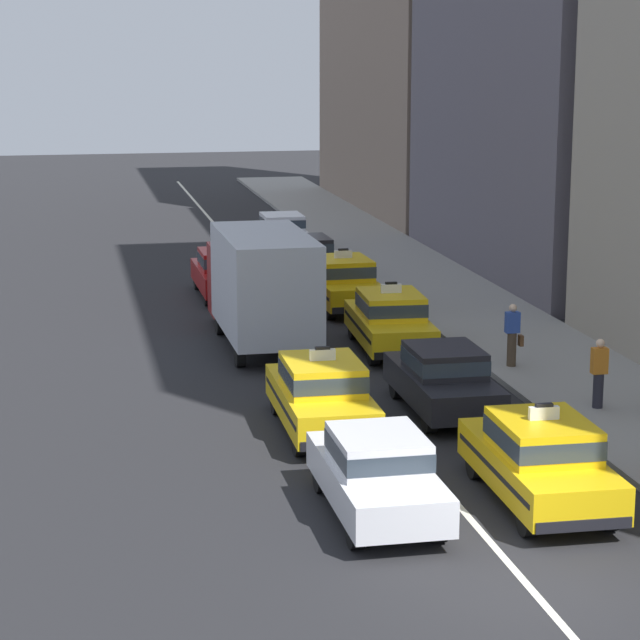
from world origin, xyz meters
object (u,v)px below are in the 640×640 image
at_px(sedan_left_nearest, 377,471).
at_px(taxi_right_fourth, 342,282).
at_px(sedan_left_fourth, 224,272).
at_px(taxi_right_third, 390,320).
at_px(box_truck_left_third, 260,283).
at_px(taxi_right_nearest, 540,458).
at_px(pedestrian_trailing, 513,335).
at_px(sedan_right_fifth, 306,257).
at_px(taxi_left_second, 322,394).
at_px(sedan_right_sixth, 282,232).
at_px(pedestrian_near_crosswalk, 599,373).
at_px(sedan_right_second, 443,378).

bearing_deg(sedan_left_nearest, taxi_right_fourth, 79.58).
distance_m(sedan_left_fourth, taxi_right_third, 9.22).
distance_m(box_truck_left_third, taxi_right_third, 3.78).
distance_m(taxi_right_nearest, pedestrian_trailing, 9.77).
height_order(sedan_left_nearest, sedan_right_fifth, same).
xyz_separation_m(sedan_left_nearest, taxi_right_fourth, (3.31, 18.01, 0.03)).
distance_m(taxi_left_second, taxi_right_nearest, 5.98).
height_order(sedan_right_sixth, pedestrian_near_crosswalk, pedestrian_near_crosswalk).
height_order(taxi_right_third, taxi_right_fourth, same).
bearing_deg(sedan_right_fifth, taxi_right_fourth, -87.68).
bearing_deg(pedestrian_near_crosswalk, box_truck_left_third, 128.11).
height_order(sedan_right_second, taxi_right_fourth, taxi_right_fourth).
xyz_separation_m(taxi_left_second, taxi_right_fourth, (3.28, 12.86, 0.00)).
height_order(box_truck_left_third, pedestrian_near_crosswalk, box_truck_left_third).
distance_m(box_truck_left_third, sedan_right_fifth, 10.00).
distance_m(taxi_right_third, pedestrian_trailing, 3.77).
height_order(taxi_left_second, sedan_right_second, taxi_left_second).
bearing_deg(taxi_right_fourth, taxi_right_third, -89.41).
height_order(taxi_right_third, sedan_right_fifth, taxi_right_third).
relative_size(taxi_right_third, taxi_right_fourth, 1.01).
height_order(taxi_right_nearest, pedestrian_trailing, taxi_right_nearest).
xyz_separation_m(sedan_right_second, sedan_right_fifth, (0.05, 17.04, 0.00)).
height_order(box_truck_left_third, sedan_right_second, box_truck_left_third).
bearing_deg(taxi_left_second, pedestrian_near_crosswalk, 1.42).
height_order(sedan_left_nearest, taxi_right_third, taxi_right_third).
distance_m(pedestrian_near_crosswalk, pedestrian_trailing, 4.11).
bearing_deg(taxi_right_fourth, sedan_right_sixth, 90.15).
height_order(sedan_left_fourth, taxi_right_third, taxi_right_third).
distance_m(sedan_right_sixth, pedestrian_trailing, 19.97).
bearing_deg(box_truck_left_third, taxi_right_nearest, -77.20).
bearing_deg(box_truck_left_third, sedan_right_fifth, 71.86).
xyz_separation_m(box_truck_left_third, taxi_right_nearest, (3.09, -13.61, -0.90)).
distance_m(box_truck_left_third, sedan_left_fourth, 7.13).
relative_size(sedan_right_sixth, pedestrian_near_crosswalk, 2.65).
relative_size(taxi_left_second, sedan_right_second, 1.06).
bearing_deg(pedestrian_near_crosswalk, sedan_right_fifth, 100.90).
relative_size(sedan_right_fifth, pedestrian_trailing, 2.64).
xyz_separation_m(taxi_right_nearest, sedan_right_sixth, (0.19, 29.16, -0.03)).
bearing_deg(sedan_right_fifth, sedan_left_fourth, -143.48).
relative_size(taxi_left_second, taxi_right_nearest, 1.00).
xyz_separation_m(taxi_right_third, pedestrian_trailing, (2.54, -2.79, 0.09)).
xyz_separation_m(sedan_left_nearest, taxi_left_second, (0.03, 5.16, 0.03)).
relative_size(sedan_left_fourth, sedan_right_second, 1.00).
xyz_separation_m(taxi_left_second, sedan_right_sixth, (3.25, 24.03, -0.03)).
distance_m(sedan_left_nearest, sedan_right_fifth, 23.30).
relative_size(sedan_left_nearest, taxi_right_third, 0.93).
relative_size(sedan_left_nearest, sedan_right_fifth, 1.00).
relative_size(sedan_left_nearest, sedan_left_fourth, 1.00).
relative_size(box_truck_left_third, taxi_right_fourth, 1.52).
distance_m(sedan_left_nearest, taxi_right_third, 12.63).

